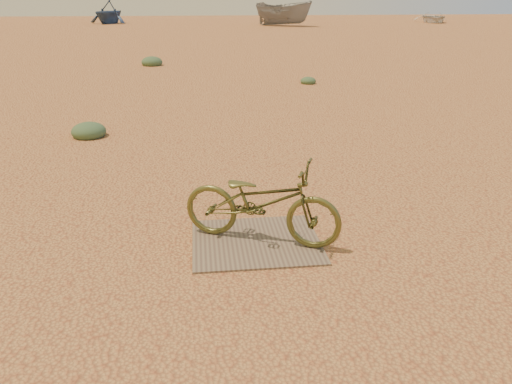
{
  "coord_description": "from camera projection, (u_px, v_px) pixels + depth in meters",
  "views": [
    {
      "loc": [
        -1.13,
        -4.2,
        2.47
      ],
      "look_at": [
        -0.58,
        0.51,
        0.58
      ],
      "focal_mm": 35.0,
      "sensor_mm": 36.0,
      "label": 1
    }
  ],
  "objects": [
    {
      "name": "ground",
      "position": [
        320.0,
        263.0,
        4.91
      ],
      "size": [
        120.0,
        120.0,
        0.0
      ],
      "primitive_type": "plane",
      "color": "tan",
      "rests_on": "ground"
    },
    {
      "name": "boat_far_left",
      "position": [
        109.0,
        11.0,
        43.74
      ],
      "size": [
        4.68,
        4.94,
        2.04
      ],
      "primitive_type": "imported",
      "rotation": [
        0.0,
        0.0,
        -0.44
      ],
      "color": "#314B75",
      "rests_on": "ground"
    },
    {
      "name": "plywood_board",
      "position": [
        256.0,
        241.0,
        5.32
      ],
      "size": [
        1.35,
        1.16,
        0.02
      ],
      "primitive_type": "cube",
      "color": "#75664F",
      "rests_on": "ground"
    },
    {
      "name": "boat_mid_right",
      "position": [
        283.0,
        13.0,
        40.52
      ],
      "size": [
        5.19,
        4.57,
        1.96
      ],
      "primitive_type": "imported",
      "rotation": [
        0.0,
        0.0,
        0.92
      ],
      "color": "gray",
      "rests_on": "ground"
    },
    {
      "name": "bicycle",
      "position": [
        261.0,
        202.0,
        5.16
      ],
      "size": [
        1.78,
        1.2,
        0.88
      ],
      "primitive_type": "imported",
      "rotation": [
        0.0,
        0.0,
        1.17
      ],
      "color": "brown",
      "rests_on": "plywood_board"
    },
    {
      "name": "kale_a",
      "position": [
        89.0,
        136.0,
        9.26
      ],
      "size": [
        0.63,
        0.63,
        0.35
      ],
      "primitive_type": "ellipsoid",
      "color": "#486642",
      "rests_on": "ground"
    },
    {
      "name": "kale_c",
      "position": [
        152.0,
        65.0,
        18.43
      ],
      "size": [
        0.76,
        0.76,
        0.42
      ],
      "primitive_type": "ellipsoid",
      "color": "#486642",
      "rests_on": "ground"
    },
    {
      "name": "boat_far_right",
      "position": [
        433.0,
        17.0,
        45.53
      ],
      "size": [
        4.0,
        4.87,
        0.88
      ],
      "primitive_type": "imported",
      "rotation": [
        0.0,
        0.0,
        -0.25
      ],
      "color": "silver",
      "rests_on": "ground"
    },
    {
      "name": "kale_b",
      "position": [
        308.0,
        84.0,
        14.72
      ],
      "size": [
        0.46,
        0.46,
        0.25
      ],
      "primitive_type": "ellipsoid",
      "color": "#486642",
      "rests_on": "ground"
    }
  ]
}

